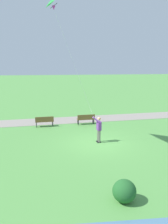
{
  "coord_description": "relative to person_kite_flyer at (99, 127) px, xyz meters",
  "views": [
    {
      "loc": [
        -15.49,
        2.62,
        5.76
      ],
      "look_at": [
        0.09,
        0.98,
        2.15
      ],
      "focal_mm": 39.51,
      "sensor_mm": 36.0,
      "label": 1
    }
  ],
  "objects": [
    {
      "name": "person_kite_flyer",
      "position": [
        0.0,
        0.0,
        0.0
      ],
      "size": [
        0.51,
        0.63,
        1.83
      ],
      "color": "#232328",
      "rests_on": "ground"
    },
    {
      "name": "ground_plane",
      "position": [
        -0.18,
        0.01,
        -1.05
      ],
      "size": [
        120.0,
        120.0,
        0.0
      ],
      "primitive_type": "plane",
      "color": "#569947"
    },
    {
      "name": "lakeside_shrub",
      "position": [
        -7.01,
        0.1,
        -0.58
      ],
      "size": [
        0.96,
        0.96,
        0.94
      ],
      "primitive_type": "ellipsoid",
      "color": "#236028",
      "rests_on": "ground"
    },
    {
      "name": "park_bench_far_walkway",
      "position": [
        4.14,
        3.83,
        -0.54
      ],
      "size": [
        0.59,
        1.54,
        0.88
      ],
      "color": "brown",
      "rests_on": "ground"
    },
    {
      "name": "walkway_path",
      "position": [
        6.01,
        2.01,
        -1.04
      ],
      "size": [
        5.74,
        32.08,
        0.02
      ],
      "primitive_type": "cube",
      "rotation": [
        0.0,
        0.0,
        0.11
      ],
      "color": "gray",
      "rests_on": "ground"
    },
    {
      "name": "park_bench_near_walkway",
      "position": [
        4.5,
        0.35,
        -0.54
      ],
      "size": [
        0.59,
        1.54,
        0.88
      ],
      "color": "brown",
      "rests_on": "ground"
    },
    {
      "name": "flying_kite",
      "position": [
        -0.56,
        2.57,
        7.73
      ],
      "size": [
        1.71,
        2.68,
        7.54
      ],
      "color": "green"
    }
  ]
}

